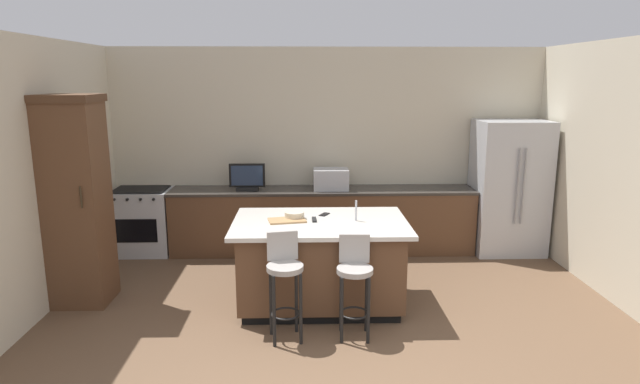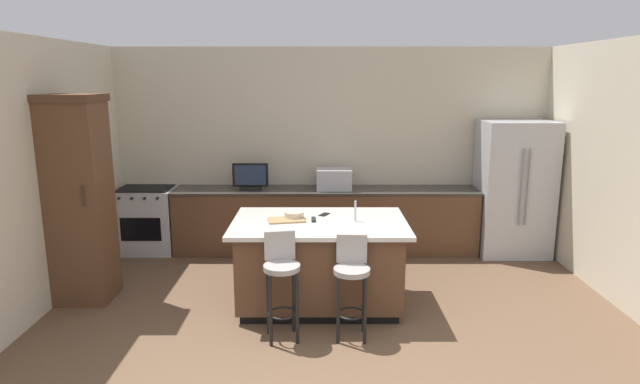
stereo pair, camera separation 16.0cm
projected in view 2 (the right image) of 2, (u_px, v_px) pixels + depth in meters
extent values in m
cube|color=beige|center=(330.00, 149.00, 7.67)|extent=(6.58, 0.12, 2.83)
cube|color=beige|center=(42.00, 174.00, 5.63)|extent=(0.12, 4.56, 2.83)
cube|color=beige|center=(626.00, 174.00, 5.64)|extent=(0.12, 4.56, 2.83)
cube|color=brown|center=(324.00, 222.00, 7.50)|extent=(4.19, 0.60, 0.86)
cube|color=#332D28|center=(325.00, 190.00, 7.41)|extent=(4.21, 0.62, 0.04)
cube|color=black|center=(318.00, 300.00, 5.80)|extent=(1.59, 0.96, 0.09)
cube|color=brown|center=(318.00, 261.00, 5.71)|extent=(1.67, 1.04, 0.80)
cube|color=beige|center=(318.00, 223.00, 5.62)|extent=(1.83, 1.20, 0.04)
cube|color=#B7BABF|center=(512.00, 188.00, 7.34)|extent=(0.95, 0.73, 1.85)
cylinder|color=gray|center=(521.00, 187.00, 6.94)|extent=(0.02, 0.02, 1.02)
cylinder|color=gray|center=(527.00, 187.00, 6.94)|extent=(0.02, 0.02, 1.02)
cube|color=#B7BABF|center=(146.00, 220.00, 7.49)|extent=(0.78, 0.60, 0.90)
cube|color=black|center=(139.00, 230.00, 7.20)|extent=(0.55, 0.01, 0.32)
cube|color=black|center=(144.00, 189.00, 7.40)|extent=(0.70, 0.50, 0.02)
cylinder|color=black|center=(117.00, 198.00, 7.10)|extent=(0.04, 0.03, 0.04)
cylinder|color=black|center=(130.00, 198.00, 7.10)|extent=(0.04, 0.03, 0.04)
cylinder|color=black|center=(143.00, 198.00, 7.10)|extent=(0.04, 0.03, 0.04)
cylinder|color=black|center=(156.00, 198.00, 7.10)|extent=(0.04, 0.03, 0.04)
cube|color=brown|center=(78.00, 200.00, 5.73)|extent=(0.57, 0.54, 2.25)
cube|color=#492F1E|center=(68.00, 98.00, 5.50)|extent=(0.61, 0.58, 0.08)
cylinder|color=#332819|center=(81.00, 196.00, 5.42)|extent=(0.02, 0.02, 0.22)
cube|color=#B7BABF|center=(333.00, 179.00, 7.37)|extent=(0.48, 0.36, 0.28)
cube|color=black|center=(250.00, 188.00, 7.35)|extent=(0.29, 0.16, 0.05)
cube|color=black|center=(249.00, 175.00, 7.31)|extent=(0.49, 0.05, 0.32)
cube|color=#1E2D47|center=(249.00, 175.00, 7.28)|extent=(0.43, 0.01, 0.27)
cylinder|color=#B2B2B7|center=(328.00, 179.00, 7.48)|extent=(0.02, 0.02, 0.24)
cylinder|color=#B2B2B7|center=(354.00, 211.00, 5.59)|extent=(0.02, 0.02, 0.22)
cylinder|color=gray|center=(281.00, 267.00, 4.90)|extent=(0.34, 0.34, 0.05)
cube|color=gray|center=(279.00, 245.00, 5.01)|extent=(0.29, 0.09, 0.28)
cylinder|color=black|center=(269.00, 311.00, 4.84)|extent=(0.03, 0.03, 0.68)
cylinder|color=black|center=(296.00, 309.00, 4.88)|extent=(0.03, 0.03, 0.68)
cylinder|color=black|center=(267.00, 300.00, 5.07)|extent=(0.03, 0.03, 0.68)
cylinder|color=black|center=(293.00, 298.00, 5.12)|extent=(0.03, 0.03, 0.68)
torus|color=black|center=(281.00, 313.00, 4.99)|extent=(0.28, 0.28, 0.02)
cylinder|color=gray|center=(351.00, 271.00, 4.94)|extent=(0.34, 0.34, 0.05)
cube|color=gray|center=(351.00, 249.00, 5.05)|extent=(0.29, 0.05, 0.28)
cylinder|color=black|center=(337.00, 311.00, 4.89)|extent=(0.03, 0.03, 0.64)
cylinder|color=black|center=(364.00, 311.00, 4.88)|extent=(0.03, 0.03, 0.64)
cylinder|color=black|center=(337.00, 300.00, 5.13)|extent=(0.03, 0.03, 0.64)
cylinder|color=black|center=(363.00, 300.00, 5.12)|extent=(0.03, 0.03, 0.64)
torus|color=black|center=(350.00, 313.00, 5.03)|extent=(0.28, 0.28, 0.02)
cylinder|color=beige|center=(293.00, 215.00, 5.71)|extent=(0.21, 0.21, 0.07)
cube|color=black|center=(323.00, 214.00, 5.87)|extent=(0.13, 0.17, 0.01)
cube|color=black|center=(312.00, 219.00, 5.64)|extent=(0.05, 0.17, 0.02)
cube|color=#A87F51|center=(285.00, 220.00, 5.62)|extent=(0.42, 0.31, 0.02)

